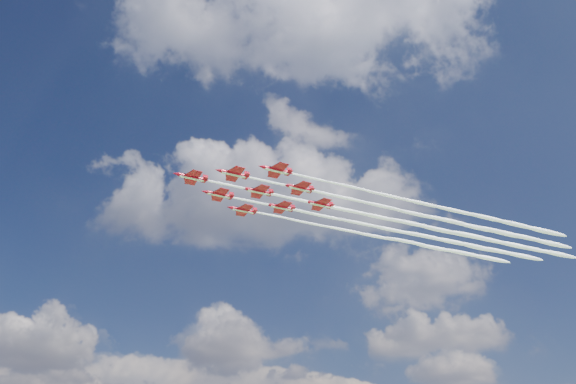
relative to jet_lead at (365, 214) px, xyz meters
The scene contains 9 objects.
jet_lead is the anchor object (origin of this frame).
jet_row2_port 12.07m from the jet_lead, ahead, with size 103.40×62.23×2.48m.
jet_row2_starb 12.07m from the jet_lead, 63.81° to the left, with size 103.40×62.23×2.48m.
jet_row3_port 24.14m from the jet_lead, ahead, with size 103.40×62.23×2.48m.
jet_row3_centre 20.14m from the jet_lead, 30.35° to the left, with size 103.40×62.23×2.48m.
jet_row3_starb 24.14m from the jet_lead, 63.81° to the left, with size 103.40×62.23×2.48m.
jet_row4_port 30.93m from the jet_lead, 17.93° to the left, with size 103.40×62.23×2.48m.
jet_row4_starb 30.93m from the jet_lead, 42.77° to the left, with size 103.40×62.23×2.48m.
jet_tail 40.28m from the jet_lead, 30.35° to the left, with size 103.40×62.23×2.48m.
Camera 1 is at (29.27, -138.52, 4.00)m, focal length 35.00 mm.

